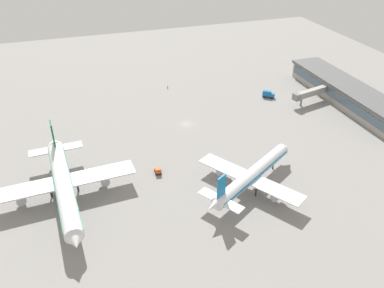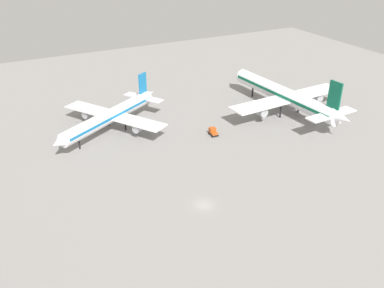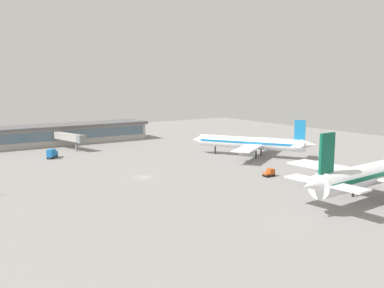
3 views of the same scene
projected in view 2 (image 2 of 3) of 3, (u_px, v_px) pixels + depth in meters
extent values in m
plane|color=gray|center=(204.00, 205.00, 96.34)|extent=(288.00, 288.00, 0.00)
cylinder|color=white|center=(284.00, 94.00, 142.63)|extent=(47.85, 8.39, 5.24)
cone|color=white|center=(239.00, 75.00, 161.88)|extent=(5.56, 5.31, 4.98)
cone|color=white|center=(342.00, 118.00, 123.02)|extent=(6.81, 4.62, 4.19)
cube|color=#0C593F|center=(284.00, 93.00, 142.45)|extent=(45.96, 8.37, 0.94)
cube|color=white|center=(288.00, 98.00, 141.07)|extent=(10.61, 45.64, 0.47)
cylinder|color=#A5A8AD|center=(259.00, 110.00, 136.16)|extent=(6.37, 3.29, 2.88)
cylinder|color=#A5A8AD|center=(314.00, 96.00, 147.69)|extent=(6.37, 3.29, 2.88)
cube|color=white|center=(331.00, 114.00, 126.14)|extent=(5.46, 18.34, 0.38)
cube|color=#0C593F|center=(335.00, 95.00, 123.21)|extent=(4.60, 0.87, 8.38)
cylinder|color=black|center=(253.00, 92.00, 157.35)|extent=(0.63, 0.63, 3.67)
cylinder|color=black|center=(280.00, 112.00, 139.91)|extent=(0.63, 0.63, 3.67)
cylinder|color=black|center=(299.00, 108.00, 143.73)|extent=(0.63, 0.63, 3.67)
cylinder|color=white|center=(109.00, 116.00, 128.81)|extent=(24.36, 35.59, 4.31)
cone|color=white|center=(59.00, 143.00, 112.96)|extent=(5.76, 5.83, 4.10)
cone|color=white|center=(149.00, 94.00, 144.37)|extent=(5.78, 6.40, 3.45)
cube|color=#1972B2|center=(109.00, 115.00, 128.66)|extent=(23.61, 34.30, 0.78)
cube|color=white|center=(114.00, 115.00, 130.50)|extent=(34.96, 24.99, 0.39)
cylinder|color=#A5A8AD|center=(140.00, 127.00, 126.46)|extent=(4.71, 5.58, 2.37)
cylinder|color=#A5A8AD|center=(90.00, 113.00, 135.96)|extent=(4.71, 5.58, 2.37)
cube|color=white|center=(143.00, 97.00, 142.00)|extent=(14.51, 10.85, 0.31)
cube|color=#1972B2|center=(143.00, 83.00, 139.59)|extent=(2.38, 3.44, 6.90)
cylinder|color=black|center=(79.00, 144.00, 120.11)|extent=(0.52, 0.52, 3.02)
cylinder|color=black|center=(125.00, 126.00, 131.33)|extent=(0.52, 0.52, 3.02)
cylinder|color=black|center=(109.00, 121.00, 134.47)|extent=(0.52, 0.52, 3.02)
cube|color=black|center=(213.00, 134.00, 128.35)|extent=(3.32, 2.11, 0.30)
cube|color=#BF4C19|center=(212.00, 130.00, 128.48)|extent=(1.92, 2.02, 1.60)
cube|color=#3F596B|center=(211.00, 128.00, 128.98)|extent=(0.19, 1.60, 0.90)
cube|color=#BF4C19|center=(215.00, 134.00, 127.43)|extent=(1.52, 1.99, 0.50)
cylinder|color=black|center=(209.00, 133.00, 129.00)|extent=(0.82, 0.35, 0.80)
cylinder|color=black|center=(214.00, 132.00, 129.66)|extent=(0.82, 0.35, 0.80)
cylinder|color=black|center=(212.00, 136.00, 127.18)|extent=(0.82, 0.35, 0.80)
cylinder|color=black|center=(218.00, 135.00, 127.84)|extent=(0.82, 0.35, 0.80)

